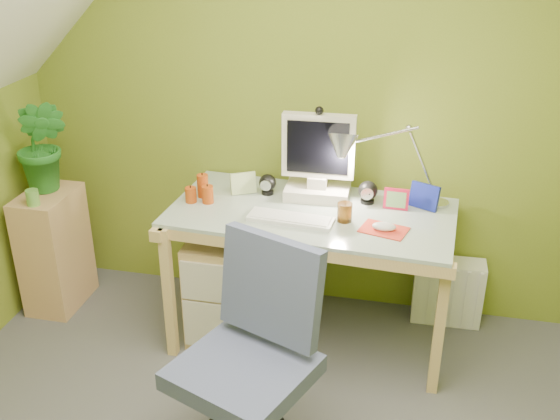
% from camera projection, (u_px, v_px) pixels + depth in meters
% --- Properties ---
extents(wall_back, '(3.20, 0.01, 2.40)m').
position_uv_depth(wall_back, '(304.00, 106.00, 3.57)').
color(wall_back, olive).
rests_on(wall_back, floor).
extents(desk, '(1.49, 0.81, 0.78)m').
position_uv_depth(desk, '(310.00, 276.00, 3.53)').
color(desk, tan).
rests_on(desk, floor).
extents(monitor, '(0.38, 0.23, 0.52)m').
position_uv_depth(monitor, '(318.00, 152.00, 3.41)').
color(monitor, beige).
rests_on(monitor, desk).
extents(speaker_left, '(0.10, 0.10, 0.11)m').
position_uv_depth(speaker_left, '(268.00, 184.00, 3.53)').
color(speaker_left, black).
rests_on(speaker_left, desk).
extents(speaker_right, '(0.12, 0.12, 0.12)m').
position_uv_depth(speaker_right, '(368.00, 192.00, 3.42)').
color(speaker_right, black).
rests_on(speaker_right, desk).
extents(keyboard, '(0.44, 0.17, 0.02)m').
position_uv_depth(keyboard, '(291.00, 219.00, 3.25)').
color(keyboard, white).
rests_on(keyboard, desk).
extents(mousepad, '(0.25, 0.21, 0.01)m').
position_uv_depth(mousepad, '(384.00, 230.00, 3.16)').
color(mousepad, red).
rests_on(mousepad, desk).
extents(mouse, '(0.13, 0.10, 0.04)m').
position_uv_depth(mouse, '(384.00, 227.00, 3.15)').
color(mouse, silver).
rests_on(mouse, mousepad).
extents(amber_tumbler, '(0.09, 0.09, 0.10)m').
position_uv_depth(amber_tumbler, '(345.00, 212.00, 3.23)').
color(amber_tumbler, brown).
rests_on(amber_tumbler, desk).
extents(candle_cluster, '(0.18, 0.17, 0.13)m').
position_uv_depth(candle_cluster, '(200.00, 189.00, 3.46)').
color(candle_cluster, '#AF400F').
rests_on(candle_cluster, desk).
extents(photo_frame_red, '(0.13, 0.02, 0.11)m').
position_uv_depth(photo_frame_red, '(396.00, 199.00, 3.36)').
color(photo_frame_red, red).
rests_on(photo_frame_red, desk).
extents(photo_frame_blue, '(0.15, 0.09, 0.13)m').
position_uv_depth(photo_frame_blue, '(424.00, 196.00, 3.36)').
color(photo_frame_blue, navy).
rests_on(photo_frame_blue, desk).
extents(photo_frame_green, '(0.13, 0.08, 0.12)m').
position_uv_depth(photo_frame_green, '(243.00, 183.00, 3.54)').
color(photo_frame_green, '#B3C788').
rests_on(photo_frame_green, desk).
extents(desk_lamp, '(0.63, 0.34, 0.65)m').
position_uv_depth(desk_lamp, '(407.00, 146.00, 3.29)').
color(desk_lamp, '#ACACB1').
rests_on(desk_lamp, desk).
extents(side_ledge, '(0.27, 0.41, 0.72)m').
position_uv_depth(side_ledge, '(55.00, 250.00, 3.85)').
color(side_ledge, tan).
rests_on(side_ledge, floor).
extents(potted_plant, '(0.31, 0.25, 0.54)m').
position_uv_depth(potted_plant, '(43.00, 145.00, 3.62)').
color(potted_plant, '#257025').
rests_on(potted_plant, side_ledge).
extents(green_cup, '(0.07, 0.07, 0.09)m').
position_uv_depth(green_cup, '(33.00, 198.00, 3.54)').
color(green_cup, '#68A645').
rests_on(green_cup, side_ledge).
extents(task_chair, '(0.74, 0.74, 1.03)m').
position_uv_depth(task_chair, '(243.00, 368.00, 2.64)').
color(task_chair, '#464E73').
rests_on(task_chair, floor).
extents(radiator, '(0.39, 0.16, 0.39)m').
position_uv_depth(radiator, '(448.00, 291.00, 3.75)').
color(radiator, white).
rests_on(radiator, floor).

